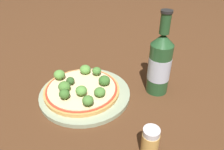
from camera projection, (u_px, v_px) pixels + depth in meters
ground_plane at (84, 94)px, 0.63m from camera, size 3.00×3.00×0.00m
plate at (85, 94)px, 0.62m from camera, size 0.25×0.25×0.01m
pizza at (81, 89)px, 0.62m from camera, size 0.21×0.21×0.01m
broccoli_floret_0 at (104, 80)px, 0.61m from camera, size 0.03×0.03×0.03m
broccoli_floret_1 at (88, 101)px, 0.54m from camera, size 0.03×0.03×0.03m
broccoli_floret_2 at (100, 92)px, 0.57m from camera, size 0.03×0.03×0.03m
broccoli_floret_3 at (64, 87)px, 0.59m from camera, size 0.03×0.03×0.03m
broccoli_floret_4 at (59, 75)px, 0.63m from camera, size 0.03×0.03×0.03m
broccoli_floret_5 at (64, 94)px, 0.56m from camera, size 0.03×0.03×0.03m
broccoli_floret_6 at (97, 71)px, 0.65m from camera, size 0.03×0.03×0.03m
broccoli_floret_7 at (85, 69)px, 0.66m from camera, size 0.03×0.03×0.03m
broccoli_floret_8 at (70, 81)px, 0.61m from camera, size 0.02×0.02×0.02m
broccoli_floret_9 at (81, 90)px, 0.57m from camera, size 0.03×0.03×0.03m
beer_bottle at (160, 64)px, 0.59m from camera, size 0.06×0.06×0.24m
pepper_shaker at (149, 143)px, 0.44m from camera, size 0.04×0.04×0.07m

